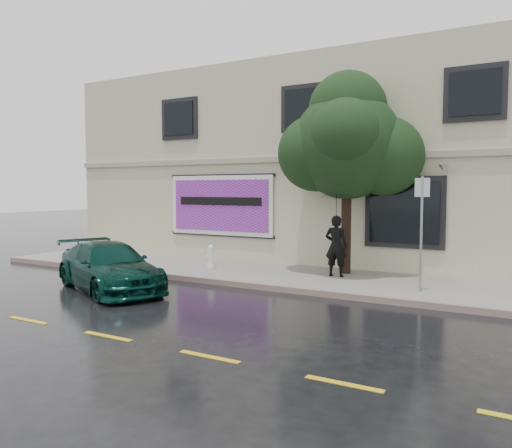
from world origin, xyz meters
The scene contains 12 objects.
ground centered at (0.00, 0.00, 0.00)m, with size 90.00×90.00×0.00m, color black.
sidewalk centered at (0.00, 3.25, 0.07)m, with size 20.00×3.50×0.15m, color gray.
curb centered at (0.00, 1.50, 0.07)m, with size 20.00×0.18×0.16m, color gray.
road_marking centered at (0.00, -3.50, 0.01)m, with size 19.00×0.12×0.01m, color gold.
building centered at (0.00, 9.00, 3.50)m, with size 20.00×8.12×7.00m.
billboard centered at (-3.20, 4.92, 2.05)m, with size 4.30×0.16×2.20m.
car centered at (-3.05, -0.50, 0.61)m, with size 1.87×4.22×1.23m, color #083027.
pedestrian centered at (1.65, 3.53, 1.02)m, with size 0.63×0.42×1.73m, color black.
umbrella centered at (1.65, 3.53, 2.24)m, with size 0.97×0.97×0.71m, color black.
street_tree centered at (1.71, 4.20, 3.88)m, with size 3.14×3.14×5.32m.
fire_hydrant centered at (-2.28, 3.00, 0.51)m, with size 0.30×0.28×0.73m.
sign_pole centered at (4.18, 2.49, 1.80)m, with size 0.34×0.06×2.78m.
Camera 1 is at (6.60, -9.77, 2.62)m, focal length 35.00 mm.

